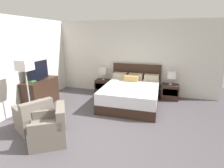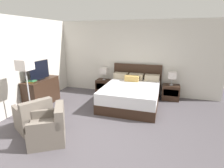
{
  "view_description": "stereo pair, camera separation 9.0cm",
  "coord_description": "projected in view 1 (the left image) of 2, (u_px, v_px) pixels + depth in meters",
  "views": [
    {
      "loc": [
        1.26,
        -2.73,
        2.13
      ],
      "look_at": [
        -0.1,
        1.9,
        0.75
      ],
      "focal_mm": 28.0,
      "sensor_mm": 36.0,
      "label": 1
    },
    {
      "loc": [
        1.34,
        -2.7,
        2.13
      ],
      "look_at": [
        -0.1,
        1.9,
        0.75
      ],
      "focal_mm": 28.0,
      "sensor_mm": 36.0,
      "label": 2
    }
  ],
  "objects": [
    {
      "name": "table_lamp_left",
      "position": [
        103.0,
        71.0,
        6.37
      ],
      "size": [
        0.25,
        0.25,
        0.45
      ],
      "color": "#B7B7BC",
      "rests_on": "nightstand_left"
    },
    {
      "name": "ground_plane",
      "position": [
        90.0,
        146.0,
        3.44
      ],
      "size": [
        10.37,
        10.37,
        0.0
      ],
      "primitive_type": "plane",
      "color": "#4C474C"
    },
    {
      "name": "floor_lamp",
      "position": [
        25.0,
        71.0,
        4.17
      ],
      "size": [
        0.31,
        0.31,
        1.55
      ],
      "color": "#B7B7BC",
      "rests_on": "ground"
    },
    {
      "name": "nightstand_left",
      "position": [
        103.0,
        86.0,
        6.53
      ],
      "size": [
        0.55,
        0.43,
        0.5
      ],
      "color": "#332116",
      "rests_on": "ground"
    },
    {
      "name": "armchair_companion",
      "position": [
        50.0,
        129.0,
        3.52
      ],
      "size": [
        0.94,
        0.94,
        0.76
      ],
      "color": "#70665B",
      "rests_on": "ground"
    },
    {
      "name": "wall_back",
      "position": [
        127.0,
        58.0,
        6.3
      ],
      "size": [
        6.3,
        0.06,
        2.6
      ],
      "primitive_type": "cube",
      "color": "beige",
      "rests_on": "ground"
    },
    {
      "name": "table_lamp_right",
      "position": [
        171.0,
        75.0,
        5.73
      ],
      "size": [
        0.25,
        0.25,
        0.45
      ],
      "color": "#B7B7BC",
      "rests_on": "nightstand_right"
    },
    {
      "name": "book_red_cover",
      "position": [
        30.0,
        82.0,
        4.93
      ],
      "size": [
        0.23,
        0.21,
        0.03
      ],
      "primitive_type": "cube",
      "rotation": [
        0.0,
        0.0,
        0.2
      ],
      "color": "gold",
      "rests_on": "dresser"
    },
    {
      "name": "nightstand_right",
      "position": [
        170.0,
        92.0,
        5.89
      ],
      "size": [
        0.55,
        0.43,
        0.5
      ],
      "color": "#332116",
      "rests_on": "ground"
    },
    {
      "name": "tv",
      "position": [
        39.0,
        71.0,
        5.19
      ],
      "size": [
        0.18,
        0.82,
        0.56
      ],
      "color": "black",
      "rests_on": "dresser"
    },
    {
      "name": "armchair_by_window",
      "position": [
        34.0,
        118.0,
        3.98
      ],
      "size": [
        0.93,
        0.93,
        0.76
      ],
      "color": "#70665B",
      "rests_on": "ground"
    },
    {
      "name": "book_blue_cover",
      "position": [
        31.0,
        81.0,
        4.92
      ],
      "size": [
        0.26,
        0.18,
        0.03
      ],
      "primitive_type": "cube",
      "rotation": [
        0.0,
        0.0,
        0.05
      ],
      "color": "#2D7042",
      "rests_on": "book_red_cover"
    },
    {
      "name": "dresser",
      "position": [
        41.0,
        92.0,
        5.39
      ],
      "size": [
        0.5,
        1.21,
        0.81
      ],
      "color": "#332116",
      "rests_on": "ground"
    },
    {
      "name": "wall_left",
      "position": [
        26.0,
        64.0,
        5.1
      ],
      "size": [
        0.06,
        5.26,
        2.6
      ],
      "primitive_type": "cube",
      "color": "beige",
      "rests_on": "ground"
    },
    {
      "name": "bed",
      "position": [
        131.0,
        94.0,
        5.49
      ],
      "size": [
        1.7,
        2.1,
        1.11
      ],
      "color": "#332116",
      "rests_on": "ground"
    }
  ]
}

